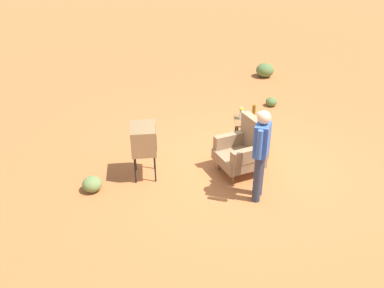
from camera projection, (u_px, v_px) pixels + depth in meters
name	position (u px, v px, depth m)	size (l,w,h in m)	color
ground_plane	(243.00, 169.00, 7.90)	(60.00, 60.00, 0.00)	#AD6033
armchair	(244.00, 149.00, 7.59)	(1.03, 1.04, 1.06)	brown
side_table	(248.00, 125.00, 8.31)	(0.56, 0.56, 0.67)	black
tv_on_stand	(144.00, 139.00, 7.33)	(0.66, 0.53, 1.03)	black
person_standing	(261.00, 150.00, 6.66)	(0.55, 0.31, 1.64)	#2D3347
bottle_short_clear	(259.00, 117.00, 8.16)	(0.06, 0.06, 0.20)	silver
soda_can_blue	(256.00, 123.00, 8.03)	(0.07, 0.07, 0.12)	blue
bottle_tall_amber	(254.00, 112.00, 8.26)	(0.07, 0.07, 0.30)	brown
flower_vase	(241.00, 112.00, 8.24)	(0.15, 0.10, 0.27)	silver
shrub_near	(271.00, 102.00, 10.49)	(0.29, 0.29, 0.23)	#516B38
shrub_far	(92.00, 184.00, 7.22)	(0.35, 0.35, 0.27)	olive
shrub_lone	(265.00, 70.00, 12.38)	(0.54, 0.54, 0.41)	#516B38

